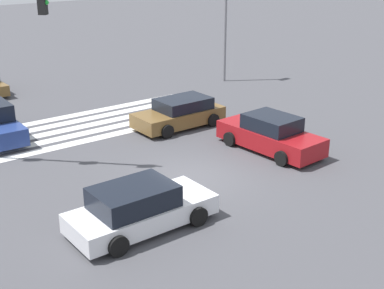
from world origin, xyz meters
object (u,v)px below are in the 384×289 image
Objects in this scene: street_light_pole_a at (226,9)px; car_2 at (139,208)px; car_3 at (270,134)px; car_6 at (180,113)px.

car_2 is at bearing 41.92° from street_light_pole_a.
street_light_pole_a is at bearing -34.52° from car_3.
street_light_pole_a is (-7.65, -5.71, 3.86)m from car_6.
car_6 is 10.29m from street_light_pole_a.
car_2 is 0.96× the size of car_3.
street_light_pole_a reaches higher than car_2.
car_3 is (-7.98, -2.35, 0.02)m from car_2.
car_3 reaches higher than car_2.
car_2 is 1.06× the size of car_6.
street_light_pole_a is at bearing 41.57° from car_2.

